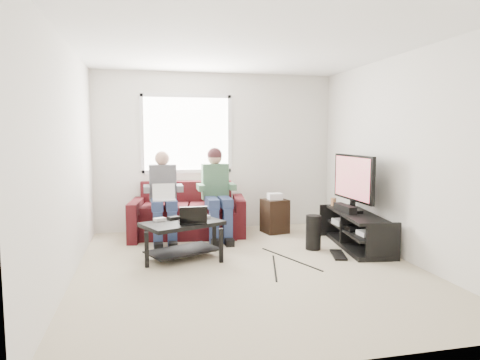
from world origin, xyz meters
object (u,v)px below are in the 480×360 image
object	(u,v)px
tv_stand	(355,232)
tv	(353,179)
end_table	(275,215)
coffee_table	(183,232)
sofa	(189,216)
subwoofer	(313,232)

from	to	relation	value
tv_stand	tv	size ratio (longest dim) A/B	1.40
end_table	coffee_table	bearing A→B (deg)	-143.66
sofa	tv_stand	world-z (taller)	sofa
sofa	subwoofer	size ratio (longest dim) A/B	3.95
tv	subwoofer	xyz separation A→B (m)	(-0.63, -0.09, -0.71)
sofa	tv	world-z (taller)	tv
subwoofer	sofa	bearing A→B (deg)	142.47
subwoofer	end_table	distance (m)	1.13
coffee_table	end_table	size ratio (longest dim) A/B	1.74
subwoofer	end_table	xyz separation A→B (m)	(-0.22, 1.11, 0.05)
end_table	subwoofer	bearing A→B (deg)	-78.98
tv_stand	end_table	size ratio (longest dim) A/B	2.39
sofa	tv_stand	xyz separation A→B (m)	(2.23, -1.24, -0.09)
coffee_table	subwoofer	size ratio (longest dim) A/B	2.35
subwoofer	tv	bearing A→B (deg)	7.80
sofa	tv	size ratio (longest dim) A/B	1.72
sofa	subwoofer	distance (m)	2.02
tv	end_table	world-z (taller)	tv
tv	end_table	xyz separation A→B (m)	(-0.84, 1.02, -0.66)
tv_stand	end_table	bearing A→B (deg)	126.99
coffee_table	subwoofer	bearing A→B (deg)	2.09
tv_stand	end_table	distance (m)	1.40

